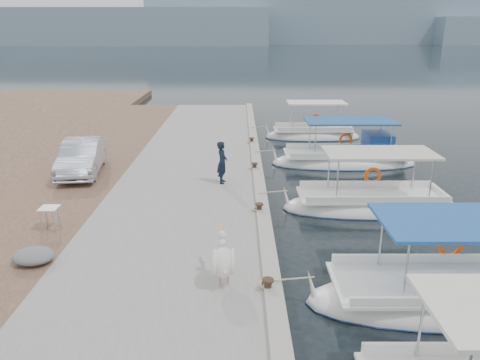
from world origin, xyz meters
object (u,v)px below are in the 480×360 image
Objects in this scene: fishing_caique_d at (346,161)px; fishing_caique_e at (313,136)px; fishing_caique_c at (370,206)px; parked_car at (82,157)px; pelican at (224,260)px; fishing_caique_b at (454,299)px; fisherman at (222,162)px.

fishing_caique_e is (-0.78, 5.88, -0.06)m from fishing_caique_d.
fishing_caique_c is 12.10m from parked_car.
pelican is at bearing -63.02° from parked_car.
fishing_caique_e is 1.34× the size of parked_car.
parked_car is at bearing 142.06° from fishing_caique_b.
pelican is (-5.69, -12.30, 0.95)m from fishing_caique_d.
fishing_caique_b reaches higher than pelican.
fishing_caique_d is (0.40, 6.10, 0.07)m from fishing_caique_c.
parked_car is (-11.29, -8.92, 1.09)m from fishing_caique_e.
fisherman reaches higher than pelican.
pelican is at bearing -174.43° from fisherman.
parked_car is at bearing -141.69° from fishing_caique_e.
pelican is at bearing -114.83° from fishing_caique_d.
fisherman is (-5.99, -4.41, 1.16)m from fishing_caique_d.
pelican is (-5.29, -6.20, 1.01)m from fishing_caique_c.
fishing_caique_c reaches higher than parked_car.
parked_car is at bearing 165.27° from fishing_caique_c.
fishing_caique_b is at bearing -87.66° from fishing_caique_e.
parked_car is at bearing 124.53° from pelican.
fishing_caique_b is 1.02× the size of fishing_caique_d.
fishing_caique_b is at bearing -45.49° from parked_car.
fishing_caique_e is at bearing 92.34° from fishing_caique_b.
fisherman is (-5.96, 8.00, 1.23)m from fishing_caique_b.
fishing_caique_c is at bearing 49.54° from pelican.
parked_car is (-12.06, -3.04, 1.03)m from fishing_caique_d.
fishing_caique_c is at bearing -93.79° from fishing_caique_d.
fishing_caique_d is at bearing 6.57° from parked_car.
pelican is 11.24m from parked_car.
fishing_caique_e reaches higher than fisherman.
fishing_caique_b and fishing_caique_d have the same top height.
fishing_caique_c is at bearing -103.45° from fisherman.
pelican is (-4.91, -18.18, 1.01)m from fishing_caique_e.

